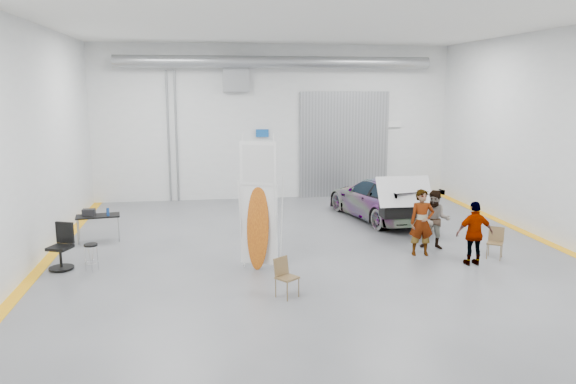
{
  "coord_description": "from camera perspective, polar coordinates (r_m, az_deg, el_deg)",
  "views": [
    {
      "loc": [
        -2.83,
        -13.94,
        4.4
      ],
      "look_at": [
        -0.5,
        1.25,
        1.5
      ],
      "focal_mm": 35.0,
      "sensor_mm": 36.0,
      "label": 1
    }
  ],
  "objects": [
    {
      "name": "ground",
      "position": [
        14.88,
        2.66,
        -6.51
      ],
      "size": [
        16.0,
        16.0,
        0.0
      ],
      "primitive_type": "plane",
      "color": "#5C5D63",
      "rests_on": "ground"
    },
    {
      "name": "room_shell",
      "position": [
        16.45,
        2.07,
        9.56
      ],
      "size": [
        14.02,
        16.18,
        6.01
      ],
      "color": "silver",
      "rests_on": "ground"
    },
    {
      "name": "sedan_car",
      "position": [
        19.09,
        9.36,
        -0.63
      ],
      "size": [
        2.9,
        5.13,
        1.4
      ],
      "primitive_type": "imported",
      "rotation": [
        0.0,
        0.0,
        3.34
      ],
      "color": "white",
      "rests_on": "ground"
    },
    {
      "name": "person_a",
      "position": [
        15.15,
        13.44,
        -3.03
      ],
      "size": [
        0.68,
        0.48,
        1.76
      ],
      "primitive_type": "imported",
      "rotation": [
        0.0,
        0.0,
        -0.1
      ],
      "color": "#996753",
      "rests_on": "ground"
    },
    {
      "name": "person_b",
      "position": [
        15.85,
        14.75,
        -2.74
      ],
      "size": [
        0.98,
        0.89,
        1.63
      ],
      "primitive_type": "imported",
      "rotation": [
        0.0,
        0.0,
        -0.43
      ],
      "color": "#496787",
      "rests_on": "ground"
    },
    {
      "name": "person_c",
      "position": [
        14.69,
        18.43,
        -4.01
      ],
      "size": [
        0.95,
        0.41,
        1.62
      ],
      "primitive_type": "imported",
      "rotation": [
        0.0,
        0.0,
        3.12
      ],
      "color": "brown",
      "rests_on": "ground"
    },
    {
      "name": "surfboard_display",
      "position": [
        13.53,
        -2.6,
        -2.38
      ],
      "size": [
        0.88,
        0.51,
        3.31
      ],
      "rotation": [
        0.0,
        0.0,
        -0.4
      ],
      "color": "white",
      "rests_on": "ground"
    },
    {
      "name": "folding_chair_near",
      "position": [
        12.02,
        -0.09,
        -9.44
      ],
      "size": [
        0.55,
        0.61,
        0.84
      ],
      "rotation": [
        0.0,
        0.0,
        0.65
      ],
      "color": "brown",
      "rests_on": "ground"
    },
    {
      "name": "folding_chair_far",
      "position": [
        15.57,
        20.22,
        -5.44
      ],
      "size": [
        0.53,
        0.58,
        0.81
      ],
      "rotation": [
        0.0,
        0.0,
        -0.62
      ],
      "color": "brown",
      "rests_on": "ground"
    },
    {
      "name": "shop_stool",
      "position": [
        14.44,
        -19.34,
        -6.29
      ],
      "size": [
        0.34,
        0.34,
        0.67
      ],
      "rotation": [
        0.0,
        0.0,
        -0.28
      ],
      "color": "black",
      "rests_on": "ground"
    },
    {
      "name": "work_table",
      "position": [
        17.01,
        -18.97,
        -2.26
      ],
      "size": [
        1.28,
        0.77,
        0.98
      ],
      "rotation": [
        0.0,
        0.0,
        0.15
      ],
      "color": "gray",
      "rests_on": "ground"
    },
    {
      "name": "office_chair",
      "position": [
        14.81,
        -22.08,
        -5.42
      ],
      "size": [
        0.64,
        0.67,
        1.12
      ],
      "rotation": [
        0.0,
        0.0,
        -0.38
      ],
      "color": "black",
      "rests_on": "ground"
    },
    {
      "name": "trunk_lid",
      "position": [
        16.95,
        11.68,
        0.34
      ],
      "size": [
        1.63,
        0.99,
        0.04
      ],
      "primitive_type": "cube",
      "color": "silver",
      "rests_on": "sedan_car"
    }
  ]
}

